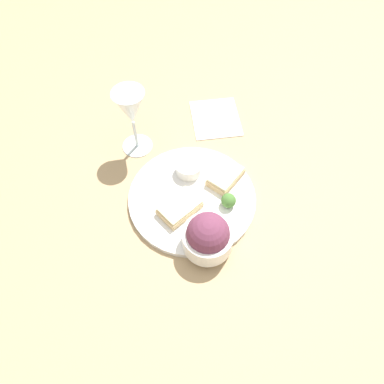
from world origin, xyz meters
name	(u,v)px	position (x,y,z in m)	size (l,w,h in m)	color
ground_plane	(192,200)	(0.00, 0.00, 0.00)	(4.00, 4.00, 0.00)	tan
dinner_plate	(192,198)	(0.00, 0.00, 0.01)	(0.30, 0.30, 0.01)	white
salad_bowl	(208,236)	(0.04, 0.12, 0.05)	(0.11, 0.11, 0.10)	white
sauce_ramekin	(189,167)	(-0.03, -0.07, 0.03)	(0.06, 0.06, 0.03)	white
cheese_toast_near	(180,207)	(0.04, 0.02, 0.03)	(0.11, 0.08, 0.03)	#D1B27F
cheese_toast_far	(225,176)	(-0.10, 0.00, 0.03)	(0.10, 0.09, 0.03)	#D1B27F
wine_glass	(131,111)	(0.04, -0.22, 0.13)	(0.08, 0.08, 0.19)	silver
garnish	(229,200)	(-0.06, 0.06, 0.03)	(0.04, 0.04, 0.04)	#477533
napkin	(216,118)	(-0.20, -0.19, 0.00)	(0.18, 0.19, 0.01)	white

